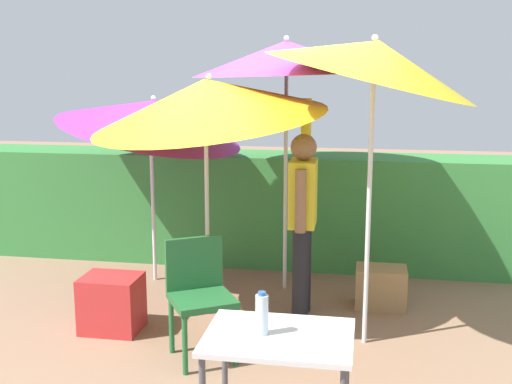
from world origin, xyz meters
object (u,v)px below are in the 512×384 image
umbrella_orange (374,60)px  umbrella_navy (152,116)px  bottle_water (262,314)px  crate_cardboard (381,287)px  umbrella_yellow (286,58)px  umbrella_rainbow (207,100)px  person_vendor (303,212)px  chair_plastic (199,291)px  folding_table (279,350)px  cooler_box (112,303)px

umbrella_orange → umbrella_navy: 2.47m
umbrella_navy → bottle_water: bearing=-61.1°
umbrella_navy → crate_cardboard: size_ratio=4.55×
umbrella_orange → umbrella_yellow: umbrella_orange is taller
bottle_water → umbrella_yellow: bearing=94.8°
umbrella_rainbow → umbrella_navy: (-0.78, 0.85, -0.21)m
person_vendor → chair_plastic: bearing=-127.2°
umbrella_rainbow → folding_table: umbrella_rainbow is taller
folding_table → umbrella_yellow: bearing=96.7°
chair_plastic → bottle_water: bottle_water is taller
umbrella_yellow → person_vendor: size_ratio=1.29×
umbrella_orange → folding_table: size_ratio=3.17×
chair_plastic → crate_cardboard: 1.87m
umbrella_navy → person_vendor: size_ratio=1.09×
chair_plastic → cooler_box: bearing=158.7°
umbrella_rainbow → umbrella_orange: (1.34, -0.31, 0.32)m
umbrella_yellow → person_vendor: 1.48m
umbrella_yellow → chair_plastic: bearing=-105.5°
umbrella_orange → cooler_box: size_ratio=5.39×
umbrella_orange → person_vendor: size_ratio=1.35×
umbrella_yellow → cooler_box: 2.67m
crate_cardboard → folding_table: size_ratio=0.57×
crate_cardboard → umbrella_yellow: bearing=160.2°
umbrella_rainbow → umbrella_orange: 1.42m
umbrella_rainbow → bottle_water: bearing=-68.3°
umbrella_orange → cooler_box: 2.85m
cooler_box → chair_plastic: bearing=-21.3°
umbrella_navy → chair_plastic: (0.89, -1.64, -1.16)m
crate_cardboard → folding_table: bearing=-103.9°
umbrella_navy → person_vendor: (1.57, -0.74, -0.73)m
umbrella_rainbow → cooler_box: bearing=-147.2°
cooler_box → crate_cardboard: 2.38m
crate_cardboard → bottle_water: 2.61m
umbrella_rainbow → folding_table: (0.88, -1.97, -1.23)m
umbrella_yellow → cooler_box: size_ratio=5.15×
chair_plastic → umbrella_orange: bearing=21.1°
crate_cardboard → person_vendor: bearing=-152.9°
umbrella_yellow → umbrella_navy: umbrella_yellow is taller
umbrella_yellow → person_vendor: umbrella_yellow is taller
person_vendor → crate_cardboard: size_ratio=4.16×
bottle_water → cooler_box: bearing=134.8°
umbrella_rainbow → folding_table: bearing=-66.0°
chair_plastic → crate_cardboard: chair_plastic is taller
umbrella_yellow → bottle_water: bearing=-85.2°
umbrella_rainbow → umbrella_navy: 1.17m
umbrella_orange → umbrella_yellow: bearing=125.6°
umbrella_orange → umbrella_yellow: size_ratio=1.05×
cooler_box → bottle_water: (1.51, -1.52, 0.62)m
person_vendor → umbrella_rainbow: bearing=-172.6°
umbrella_rainbow → person_vendor: (0.79, 0.10, -0.94)m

